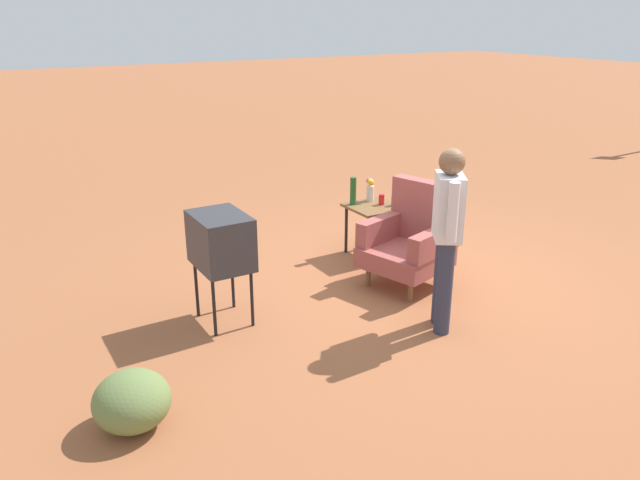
# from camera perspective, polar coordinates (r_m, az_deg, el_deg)

# --- Properties ---
(ground_plane) EXTENTS (60.00, 60.00, 0.00)m
(ground_plane) POSITION_cam_1_polar(r_m,az_deg,el_deg) (6.62, 9.08, -3.87)
(ground_plane) COLOR #A05B38
(armchair) EXTENTS (0.94, 0.96, 1.06)m
(armchair) POSITION_cam_1_polar(r_m,az_deg,el_deg) (6.42, 8.49, 0.18)
(armchair) COLOR brown
(armchair) RESTS_ON ground
(side_table) EXTENTS (0.56, 0.56, 0.60)m
(side_table) POSITION_cam_1_polar(r_m,az_deg,el_deg) (7.12, 4.96, 2.50)
(side_table) COLOR black
(side_table) RESTS_ON ground
(tv_on_stand) EXTENTS (0.60, 0.46, 1.03)m
(tv_on_stand) POSITION_cam_1_polar(r_m,az_deg,el_deg) (5.52, -9.13, -0.13)
(tv_on_stand) COLOR black
(tv_on_stand) RESTS_ON ground
(person_standing) EXTENTS (0.48, 0.39, 1.64)m
(person_standing) POSITION_cam_1_polar(r_m,az_deg,el_deg) (5.39, 11.65, 0.96)
(person_standing) COLOR #2D3347
(person_standing) RESTS_ON ground
(bottle_wine_green) EXTENTS (0.07, 0.07, 0.32)m
(bottle_wine_green) POSITION_cam_1_polar(r_m,az_deg,el_deg) (7.09, 3.08, 4.55)
(bottle_wine_green) COLOR #1E5623
(bottle_wine_green) RESTS_ON side_table
(soda_can_blue) EXTENTS (0.07, 0.07, 0.12)m
(soda_can_blue) POSITION_cam_1_polar(r_m,az_deg,el_deg) (7.12, 6.88, 3.66)
(soda_can_blue) COLOR blue
(soda_can_blue) RESTS_ON side_table
(soda_can_red) EXTENTS (0.07, 0.07, 0.12)m
(soda_can_red) POSITION_cam_1_polar(r_m,az_deg,el_deg) (7.13, 5.70, 3.74)
(soda_can_red) COLOR red
(soda_can_red) RESTS_ON side_table
(flower_vase) EXTENTS (0.14, 0.10, 0.27)m
(flower_vase) POSITION_cam_1_polar(r_m,az_deg,el_deg) (7.24, 4.66, 4.76)
(flower_vase) COLOR silver
(flower_vase) RESTS_ON side_table
(shrub_near) EXTENTS (0.53, 0.53, 0.41)m
(shrub_near) POSITION_cam_1_polar(r_m,az_deg,el_deg) (4.52, -16.99, -14.03)
(shrub_near) COLOR olive
(shrub_near) RESTS_ON ground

